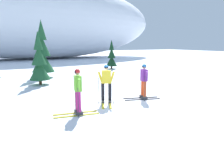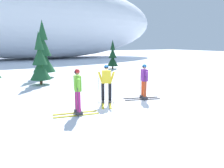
{
  "view_description": "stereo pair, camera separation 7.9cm",
  "coord_description": "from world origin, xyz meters",
  "views": [
    {
      "loc": [
        -4.79,
        -8.29,
        2.75
      ],
      "look_at": [
        -0.28,
        -0.04,
        0.95
      ],
      "focal_mm": 34.74,
      "sensor_mm": 36.0,
      "label": 1
    },
    {
      "loc": [
        -4.72,
        -8.33,
        2.75
      ],
      "look_at": [
        -0.28,
        -0.04,
        0.95
      ],
      "focal_mm": 34.74,
      "sensor_mm": 36.0,
      "label": 2
    }
  ],
  "objects": [
    {
      "name": "pine_tree_far_right",
      "position": [
        6.23,
        11.96,
        1.28
      ],
      "size": [
        1.18,
        1.18,
        3.05
      ],
      "color": "#47301E",
      "rests_on": "ground"
    },
    {
      "name": "skier_lime_jacket",
      "position": [
        -2.07,
        -0.58,
        0.94
      ],
      "size": [
        1.79,
        0.8,
        1.78
      ],
      "color": "gold",
      "rests_on": "ground"
    },
    {
      "name": "pine_tree_center_right",
      "position": [
        -1.35,
        9.45,
        1.89
      ],
      "size": [
        1.74,
        1.74,
        4.51
      ],
      "color": "#47301E",
      "rests_on": "ground"
    },
    {
      "name": "pine_tree_center_left",
      "position": [
        -2.18,
        6.42,
        1.47
      ],
      "size": [
        1.35,
        1.35,
        3.5
      ],
      "color": "#47301E",
      "rests_on": "ground"
    },
    {
      "name": "snow_ridge_background",
      "position": [
        2.84,
        30.68,
        6.48
      ],
      "size": [
        42.24,
        16.62,
        12.95
      ],
      "primitive_type": "ellipsoid",
      "color": "white",
      "rests_on": "ground"
    },
    {
      "name": "ground_plane",
      "position": [
        0.0,
        0.0,
        0.0
      ],
      "size": [
        120.0,
        120.0,
        0.0
      ],
      "primitive_type": "plane",
      "color": "white"
    },
    {
      "name": "skier_purple_jacket",
      "position": [
        1.58,
        0.13,
        0.9
      ],
      "size": [
        1.83,
        0.95,
        1.73
      ],
      "color": "black",
      "rests_on": "ground"
    },
    {
      "name": "skier_yellow_jacket",
      "position": [
        -0.38,
        0.32,
        0.93
      ],
      "size": [
        1.11,
        1.71,
        1.78
      ],
      "color": "gold",
      "rests_on": "ground"
    }
  ]
}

